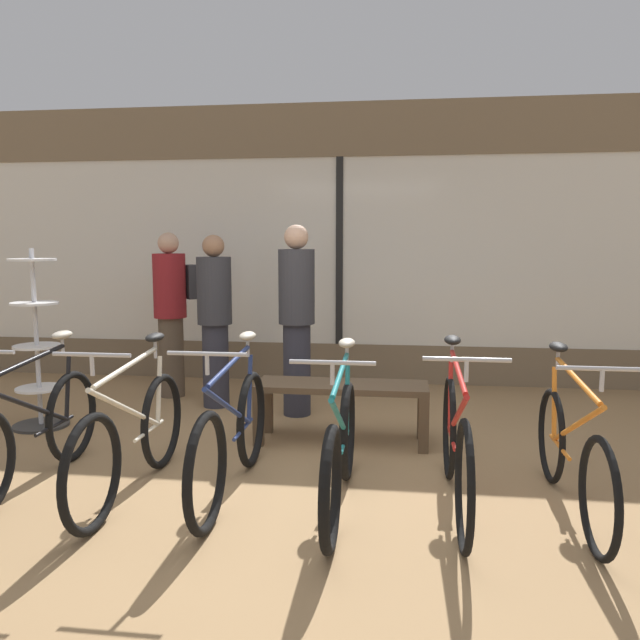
# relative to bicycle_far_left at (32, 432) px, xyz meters

# --- Properties ---
(ground_plane) EXTENTS (24.00, 24.00, 0.00)m
(ground_plane) POSITION_rel_bicycle_far_left_xyz_m (1.73, 0.21, -0.38)
(ground_plane) COLOR #99754C
(shop_back_wall) EXTENTS (12.00, 0.08, 3.20)m
(shop_back_wall) POSITION_rel_bicycle_far_left_xyz_m (1.73, 3.46, 1.26)
(shop_back_wall) COLOR #7A664C
(shop_back_wall) RESTS_ON ground_plane
(bicycle_far_left) EXTENTS (0.46, 1.73, 1.02)m
(bicycle_far_left) POSITION_rel_bicycle_far_left_xyz_m (0.00, 0.00, 0.00)
(bicycle_far_left) COLOR black
(bicycle_far_left) RESTS_ON ground_plane
(bicycle_left) EXTENTS (0.46, 1.74, 1.03)m
(bicycle_left) POSITION_rel_bicycle_far_left_xyz_m (0.72, -0.04, 0.00)
(bicycle_left) COLOR black
(bicycle_left) RESTS_ON ground_plane
(bicycle_center_left) EXTENTS (0.46, 1.77, 1.03)m
(bicycle_center_left) POSITION_rel_bicycle_far_left_xyz_m (1.36, 0.06, 0.01)
(bicycle_center_left) COLOR black
(bicycle_center_left) RESTS_ON ground_plane
(bicycle_center_right) EXTENTS (0.46, 1.71, 1.02)m
(bicycle_center_right) POSITION_rel_bicycle_far_left_xyz_m (2.08, -0.08, -0.00)
(bicycle_center_right) COLOR black
(bicycle_center_right) RESTS_ON ground_plane
(bicycle_right) EXTENTS (0.46, 1.77, 1.04)m
(bicycle_right) POSITION_rel_bicycle_far_left_xyz_m (2.79, 0.03, 0.02)
(bicycle_right) COLOR black
(bicycle_right) RESTS_ON ground_plane
(bicycle_far_right) EXTENTS (0.46, 1.70, 1.00)m
(bicycle_far_right) POSITION_rel_bicycle_far_left_xyz_m (3.48, 0.04, -0.00)
(bicycle_far_right) COLOR black
(bicycle_far_right) RESTS_ON ground_plane
(accessory_rack) EXTENTS (0.48, 0.48, 1.59)m
(accessory_rack) POSITION_rel_bicycle_far_left_xyz_m (-0.74, 1.29, 0.28)
(accessory_rack) COLOR #333333
(accessory_rack) RESTS_ON ground_plane
(display_bench) EXTENTS (1.40, 0.44, 0.49)m
(display_bench) POSITION_rel_bicycle_far_left_xyz_m (1.97, 1.21, 0.02)
(display_bench) COLOR brown
(display_bench) RESTS_ON ground_plane
(customer_near_rack) EXTENTS (0.47, 0.47, 1.71)m
(customer_near_rack) POSITION_rel_bicycle_far_left_xyz_m (0.61, 2.17, 0.52)
(customer_near_rack) COLOR #2D2D38
(customer_near_rack) RESTS_ON ground_plane
(customer_by_window) EXTENTS (0.48, 0.48, 1.80)m
(customer_by_window) POSITION_rel_bicycle_far_left_xyz_m (1.47, 1.97, 0.57)
(customer_by_window) COLOR #2D2D38
(customer_by_window) RESTS_ON ground_plane
(customer_mid_floor) EXTENTS (0.55, 0.53, 1.74)m
(customer_mid_floor) POSITION_rel_bicycle_far_left_xyz_m (0.04, 2.53, 0.56)
(customer_mid_floor) COLOR brown
(customer_mid_floor) RESTS_ON ground_plane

